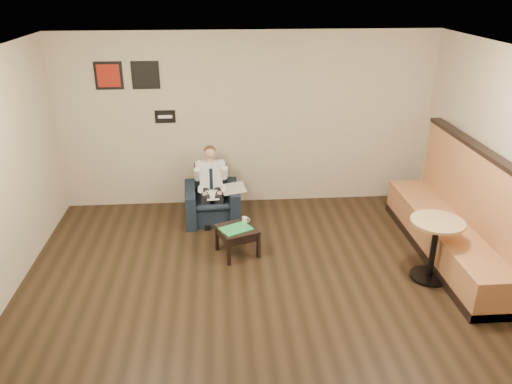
{
  "coord_description": "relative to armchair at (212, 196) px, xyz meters",
  "views": [
    {
      "loc": [
        -0.46,
        -4.77,
        3.54
      ],
      "look_at": [
        -0.0,
        1.2,
        0.94
      ],
      "focal_mm": 35.0,
      "sensor_mm": 36.0,
      "label": 1
    }
  ],
  "objects": [
    {
      "name": "ground",
      "position": [
        0.6,
        -2.34,
        -0.4
      ],
      "size": [
        6.0,
        6.0,
        0.0
      ],
      "primitive_type": "plane",
      "color": "black",
      "rests_on": "ground"
    },
    {
      "name": "wall_back",
      "position": [
        0.6,
        0.66,
        1.0
      ],
      "size": [
        6.0,
        0.02,
        2.8
      ],
      "primitive_type": "cube",
      "color": "beige",
      "rests_on": "ground"
    },
    {
      "name": "ceiling",
      "position": [
        0.6,
        -2.34,
        2.4
      ],
      "size": [
        6.0,
        6.0,
        0.02
      ],
      "primitive_type": "cube",
      "color": "white",
      "rests_on": "wall_back"
    },
    {
      "name": "seating_sign",
      "position": [
        -0.7,
        0.65,
        1.1
      ],
      "size": [
        0.32,
        0.02,
        0.2
      ],
      "primitive_type": "cube",
      "color": "black",
      "rests_on": "wall_back"
    },
    {
      "name": "art_print_left",
      "position": [
        -1.5,
        0.65,
        1.75
      ],
      "size": [
        0.42,
        0.03,
        0.42
      ],
      "primitive_type": "cube",
      "color": "#A02013",
      "rests_on": "wall_back"
    },
    {
      "name": "art_print_right",
      "position": [
        -0.95,
        0.65,
        1.75
      ],
      "size": [
        0.42,
        0.03,
        0.42
      ],
      "primitive_type": "cube",
      "color": "black",
      "rests_on": "wall_back"
    },
    {
      "name": "armchair",
      "position": [
        0.0,
        0.0,
        0.0
      ],
      "size": [
        0.87,
        0.87,
        0.8
      ],
      "primitive_type": "cube",
      "rotation": [
        0.0,
        0.0,
        0.05
      ],
      "color": "black",
      "rests_on": "ground"
    },
    {
      "name": "seated_man",
      "position": [
        0.01,
        -0.1,
        0.15
      ],
      "size": [
        0.56,
        0.81,
        1.09
      ],
      "primitive_type": null,
      "rotation": [
        0.0,
        0.0,
        0.05
      ],
      "color": "white",
      "rests_on": "armchair"
    },
    {
      "name": "lap_papers",
      "position": [
        0.01,
        -0.19,
        0.09
      ],
      "size": [
        0.21,
        0.28,
        0.01
      ],
      "primitive_type": "cube",
      "rotation": [
        0.0,
        0.0,
        0.12
      ],
      "color": "white",
      "rests_on": "seated_man"
    },
    {
      "name": "newspaper",
      "position": [
        0.34,
        -0.07,
        0.14
      ],
      "size": [
        0.39,
        0.47,
        0.01
      ],
      "primitive_type": "cube",
      "rotation": [
        0.0,
        0.0,
        0.1
      ],
      "color": "silver",
      "rests_on": "armchair"
    },
    {
      "name": "side_table",
      "position": [
        0.35,
        -1.11,
        -0.2
      ],
      "size": [
        0.63,
        0.63,
        0.4
      ],
      "primitive_type": "cube",
      "rotation": [
        0.0,
        0.0,
        0.36
      ],
      "color": "black",
      "rests_on": "ground"
    },
    {
      "name": "green_folder",
      "position": [
        0.33,
        -1.14,
        0.01
      ],
      "size": [
        0.49,
        0.44,
        0.01
      ],
      "primitive_type": "cube",
      "rotation": [
        0.0,
        0.0,
        0.5
      ],
      "color": "#25BC5A",
      "rests_on": "side_table"
    },
    {
      "name": "coffee_mug",
      "position": [
        0.46,
        -0.96,
        0.04
      ],
      "size": [
        0.09,
        0.09,
        0.08
      ],
      "primitive_type": "cylinder",
      "rotation": [
        0.0,
        0.0,
        0.36
      ],
      "color": "white",
      "rests_on": "side_table"
    },
    {
      "name": "smartphone",
      "position": [
        0.34,
        -0.96,
        0.0
      ],
      "size": [
        0.13,
        0.08,
        0.01
      ],
      "primitive_type": "cube",
      "rotation": [
        0.0,
        0.0,
        0.19
      ],
      "color": "black",
      "rests_on": "side_table"
    },
    {
      "name": "banquette",
      "position": [
        3.19,
        -1.35,
        0.36
      ],
      "size": [
        0.7,
        2.95,
        1.51
      ],
      "primitive_type": "cube",
      "color": "#B17144",
      "rests_on": "ground"
    },
    {
      "name": "cafe_table",
      "position": [
        2.76,
        -1.89,
        0.01
      ],
      "size": [
        0.78,
        0.78,
        0.81
      ],
      "primitive_type": "cylinder",
      "rotation": [
        0.0,
        0.0,
        -0.23
      ],
      "color": "tan",
      "rests_on": "ground"
    }
  ]
}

